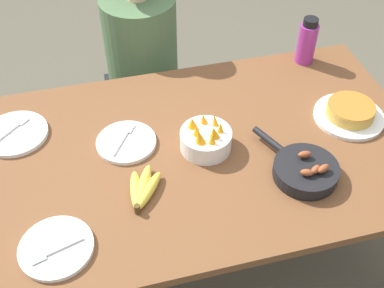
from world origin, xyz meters
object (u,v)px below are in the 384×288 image
at_px(frittata_plate_center, 350,113).
at_px(empty_plate_near_front, 126,142).
at_px(person_figure, 144,83).
at_px(fruit_bowl_mango, 206,139).
at_px(empty_plate_far_right, 15,134).
at_px(banana_bunch, 142,190).
at_px(skillet, 305,170).
at_px(empty_plate_far_left, 56,248).
at_px(water_bottle, 307,42).

relative_size(frittata_plate_center, empty_plate_near_front, 1.23).
relative_size(frittata_plate_center, person_figure, 0.23).
bearing_deg(fruit_bowl_mango, empty_plate_far_right, 160.31).
xyz_separation_m(banana_bunch, fruit_bowl_mango, (0.26, 0.15, 0.03)).
distance_m(banana_bunch, frittata_plate_center, 0.86).
relative_size(skillet, empty_plate_far_left, 1.54).
height_order(empty_plate_near_front, fruit_bowl_mango, fruit_bowl_mango).
xyz_separation_m(frittata_plate_center, empty_plate_far_right, (-1.25, 0.22, -0.02)).
xyz_separation_m(skillet, water_bottle, (0.27, 0.63, 0.07)).
xyz_separation_m(empty_plate_near_front, empty_plate_far_right, (-0.39, 0.15, -0.00)).
bearing_deg(skillet, fruit_bowl_mango, 30.05).
bearing_deg(person_figure, banana_bunch, -99.60).
xyz_separation_m(fruit_bowl_mango, water_bottle, (0.56, 0.41, 0.05)).
bearing_deg(empty_plate_far_left, person_figure, 67.17).
height_order(banana_bunch, fruit_bowl_mango, fruit_bowl_mango).
bearing_deg(fruit_bowl_mango, frittata_plate_center, 1.94).
distance_m(skillet, empty_plate_far_left, 0.84).
relative_size(frittata_plate_center, fruit_bowl_mango, 1.45).
bearing_deg(empty_plate_far_left, skillet, 6.07).
xyz_separation_m(empty_plate_far_right, person_figure, (0.56, 0.50, -0.25)).
relative_size(empty_plate_near_front, person_figure, 0.18).
bearing_deg(frittata_plate_center, person_figure, 133.43).
bearing_deg(fruit_bowl_mango, empty_plate_near_front, 161.57).
height_order(empty_plate_near_front, empty_plate_far_right, same).
bearing_deg(empty_plate_near_front, skillet, -28.29).
xyz_separation_m(water_bottle, person_figure, (-0.67, 0.33, -0.34)).
relative_size(skillet, fruit_bowl_mango, 1.87).
xyz_separation_m(frittata_plate_center, fruit_bowl_mango, (-0.58, -0.02, 0.02)).
relative_size(frittata_plate_center, empty_plate_far_left, 1.19).
distance_m(banana_bunch, skillet, 0.55).
height_order(banana_bunch, person_figure, person_figure).
xyz_separation_m(empty_plate_near_front, person_figure, (0.17, 0.65, -0.25)).
bearing_deg(skillet, banana_bunch, 60.13).
xyz_separation_m(skillet, frittata_plate_center, (0.29, 0.23, -0.00)).
bearing_deg(empty_plate_far_right, water_bottle, 8.10).
bearing_deg(banana_bunch, empty_plate_far_left, -152.81).
relative_size(banana_bunch, empty_plate_far_left, 0.89).
bearing_deg(empty_plate_near_front, empty_plate_far_left, -124.69).
relative_size(skillet, frittata_plate_center, 1.29).
relative_size(empty_plate_far_right, water_bottle, 1.16).
relative_size(empty_plate_near_front, empty_plate_far_right, 0.91).
height_order(empty_plate_far_right, water_bottle, water_bottle).
xyz_separation_m(banana_bunch, empty_plate_far_right, (-0.41, 0.39, -0.01)).
bearing_deg(frittata_plate_center, skillet, -141.29).
bearing_deg(empty_plate_near_front, fruit_bowl_mango, -18.43).
relative_size(empty_plate_far_left, water_bottle, 1.08).
height_order(empty_plate_near_front, empty_plate_far_left, same).
bearing_deg(banana_bunch, frittata_plate_center, 11.65).
bearing_deg(empty_plate_far_left, empty_plate_near_front, 55.31).
xyz_separation_m(skillet, empty_plate_far_right, (-0.96, 0.45, -0.02)).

